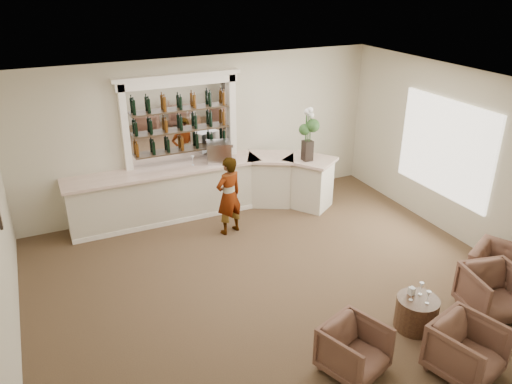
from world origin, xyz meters
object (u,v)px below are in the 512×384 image
armchair_right (494,292)px  flower_vase (308,131)px  bar_counter (206,189)px  armchair_far (506,271)px  espresso_machine (219,152)px  cocktail_table (416,313)px  armchair_left (354,350)px  armchair_center (467,350)px  sommelier (229,196)px

armchair_right → flower_vase: (-0.75, 4.47, 1.41)m
bar_counter → armchair_far: 5.95m
espresso_machine → flower_vase: (1.75, -0.70, 0.43)m
cocktail_table → armchair_left: (-1.37, -0.35, 0.10)m
cocktail_table → flower_vase: size_ratio=0.53×
cocktail_table → armchair_center: size_ratio=0.74×
sommelier → flower_vase: (1.96, 0.33, 0.99)m
armchair_right → flower_vase: flower_vase is taller
cocktail_table → sommelier: 4.19m
armchair_right → armchair_left: bearing=-165.4°
armchair_right → armchair_far: bearing=39.5°
sommelier → armchair_left: (0.05, -4.26, -0.46)m
espresso_machine → flower_vase: 1.94m
sommelier → armchair_right: bearing=106.3°
armchair_right → espresso_machine: 5.82m
cocktail_table → flower_vase: (0.54, 4.23, 1.55)m
sommelier → armchair_far: size_ratio=1.52×
cocktail_table → armchair_far: size_ratio=0.58×
sommelier → armchair_far: sommelier is taller
armchair_left → sommelier: bearing=70.9°
armchair_left → cocktail_table: bearing=-5.3°
bar_counter → flower_vase: 2.52m
armchair_center → bar_counter: bearing=88.8°
armchair_far → bar_counter: bearing=-169.6°
cocktail_table → armchair_right: size_ratio=0.73×
armchair_center → espresso_machine: (-1.16, 5.93, 0.98)m
bar_counter → espresso_machine: bearing=6.3°
armchair_far → cocktail_table: bearing=-112.5°
bar_counter → cocktail_table: 5.15m
armchair_left → armchair_far: (3.37, 0.49, -0.01)m
cocktail_table → flower_vase: flower_vase is taller
sommelier → flower_vase: 2.22m
armchair_left → flower_vase: 5.17m
espresso_machine → armchair_left: bearing=-73.9°
cocktail_table → espresso_machine: bearing=103.8°
bar_counter → armchair_center: bar_counter is taller
armchair_center → armchair_right: (1.34, 0.77, 0.01)m
armchair_far → sommelier: bearing=-164.2°
armchair_right → flower_vase: size_ratio=0.73×
armchair_right → armchair_far: armchair_right is taller
armchair_center → flower_vase: 5.45m
armchair_right → espresso_machine: espresso_machine is taller
armchair_right → espresso_machine: (-2.50, 5.17, 0.98)m
armchair_left → armchair_far: size_ratio=0.73×
espresso_machine → armchair_center: bearing=-61.2°
armchair_right → armchair_center: bearing=-138.2°
bar_counter → armchair_far: (3.56, -4.76, -0.23)m
armchair_center → armchair_right: size_ratio=0.98×
armchair_center → flower_vase: size_ratio=0.72×
cocktail_table → armchair_center: bearing=-93.2°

